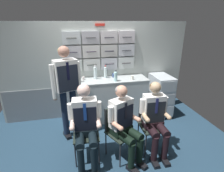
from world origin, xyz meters
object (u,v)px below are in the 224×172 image
crew_member_standing (67,85)px  sparkling_bottle_green (95,73)px  coffee_cup_white (83,78)px  crew_member_center (124,121)px  folding_chair_left (86,127)px  crew_member_right (155,116)px  crew_member_left (85,122)px  service_trolley (160,94)px  folding_chair_right (150,120)px  folding_chair_center (118,126)px

crew_member_standing → sparkling_bottle_green: bearing=44.0°
crew_member_standing → coffee_cup_white: (0.32, 0.55, -0.07)m
crew_member_center → coffee_cup_white: 1.52m
folding_chair_left → crew_member_right: 1.14m
crew_member_center → crew_member_right: 0.54m
crew_member_left → sparkling_bottle_green: bearing=76.1°
service_trolley → crew_member_right: (-0.72, -1.18, 0.17)m
crew_member_left → folding_chair_right: bearing=7.1°
folding_chair_left → sparkling_bottle_green: bearing=74.7°
crew_member_left → folding_chair_center: crew_member_left is taller
crew_member_right → folding_chair_center: bearing=171.3°
crew_member_left → crew_member_standing: 0.89m
crew_member_left → coffee_cup_white: (0.07, 1.32, 0.27)m
sparkling_bottle_green → folding_chair_right: bearing=-56.5°
crew_member_center → folding_chair_left: bearing=158.2°
service_trolley → folding_chair_center: (-1.33, -1.09, 0.01)m
crew_member_standing → coffee_cup_white: bearing=59.5°
crew_member_left → sparkling_bottle_green: (0.33, 1.34, 0.38)m
crew_member_left → coffee_cup_white: bearing=87.1°
service_trolley → crew_member_left: 2.19m
folding_chair_right → crew_member_standing: (-1.38, 0.63, 0.53)m
crew_member_right → coffee_cup_white: size_ratio=18.18×
service_trolley → folding_chair_center: bearing=-140.7°
crew_member_standing → coffee_cup_white: crew_member_standing is taller
folding_chair_center → crew_member_center: bearing=-63.7°
crew_member_center → crew_member_standing: bearing=134.9°
crew_member_right → crew_member_standing: (-1.38, 0.80, 0.37)m
folding_chair_left → crew_member_right: (1.12, -0.18, 0.16)m
service_trolley → crew_member_right: bearing=-121.4°
crew_member_left → crew_member_right: size_ratio=1.03×
crew_member_center → crew_member_left: bearing=172.9°
crew_member_left → folding_chair_right: (1.13, 0.14, -0.19)m
sparkling_bottle_green → crew_member_right: bearing=-59.8°
folding_chair_left → crew_member_standing: 0.86m
service_trolley → sparkling_bottle_green: bearing=173.0°
folding_chair_center → folding_chair_left: bearing=170.2°
service_trolley → crew_member_left: crew_member_left is taller
crew_member_center → crew_member_right: size_ratio=1.01×
folding_chair_center → crew_member_right: size_ratio=0.68×
service_trolley → sparkling_bottle_green: sparkling_bottle_green is taller
crew_member_left → folding_chair_left: bearing=86.9°
crew_member_right → service_trolley: bearing=58.6°
crew_member_left → crew_member_right: 1.13m
crew_member_center → crew_member_right: crew_member_center is taller
folding_chair_left → crew_member_left: crew_member_left is taller
crew_member_right → sparkling_bottle_green: 1.63m
crew_member_center → sparkling_bottle_green: crew_member_center is taller
crew_member_left → service_trolley: bearing=32.1°
crew_member_left → crew_member_standing: size_ratio=0.74×
sparkling_bottle_green → crew_member_left: bearing=-103.9°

